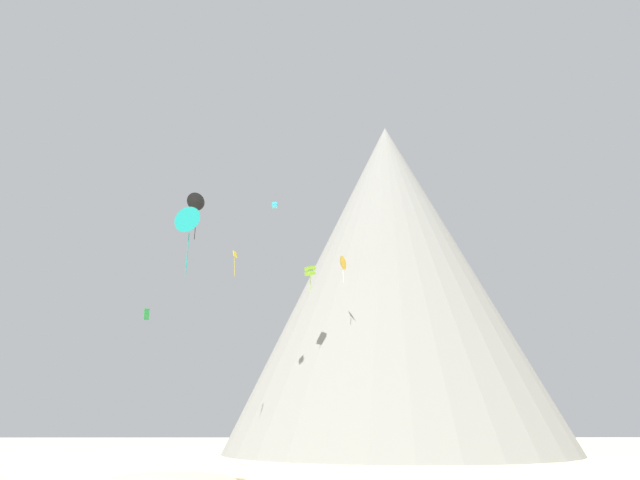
{
  "coord_description": "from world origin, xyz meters",
  "views": [
    {
      "loc": [
        -2.23,
        -25.23,
        4.9
      ],
      "look_at": [
        -1.39,
        33.19,
        23.52
      ],
      "focal_mm": 32.42,
      "sensor_mm": 36.0,
      "label": 1
    }
  ],
  "objects_px": {
    "kite_yellow_high": "(235,257)",
    "kite_cyan_high": "(275,205)",
    "kite_green_mid": "(147,314)",
    "rock_massif": "(383,288)",
    "kite_lime_high": "(310,271)",
    "kite_teal_mid": "(188,220)",
    "kite_black_high": "(196,202)",
    "kite_gold_high": "(342,263)"
  },
  "relations": [
    {
      "from": "kite_cyan_high",
      "to": "kite_gold_high",
      "type": "height_order",
      "value": "kite_cyan_high"
    },
    {
      "from": "rock_massif",
      "to": "kite_green_mid",
      "type": "xyz_separation_m",
      "value": [
        -33.09,
        -36.26,
        -11.55
      ]
    },
    {
      "from": "kite_black_high",
      "to": "kite_gold_high",
      "type": "bearing_deg",
      "value": 10.55
    },
    {
      "from": "kite_black_high",
      "to": "kite_yellow_high",
      "type": "distance_m",
      "value": 16.79
    },
    {
      "from": "rock_massif",
      "to": "kite_gold_high",
      "type": "relative_size",
      "value": 18.24
    },
    {
      "from": "rock_massif",
      "to": "kite_gold_high",
      "type": "xyz_separation_m",
      "value": [
        -8.72,
        -20.85,
        -0.87
      ]
    },
    {
      "from": "kite_cyan_high",
      "to": "kite_teal_mid",
      "type": "relative_size",
      "value": 0.12
    },
    {
      "from": "kite_teal_mid",
      "to": "kite_gold_high",
      "type": "bearing_deg",
      "value": -99.32
    },
    {
      "from": "kite_lime_high",
      "to": "kite_cyan_high",
      "type": "xyz_separation_m",
      "value": [
        -5.32,
        -3.82,
        9.15
      ]
    },
    {
      "from": "kite_yellow_high",
      "to": "kite_green_mid",
      "type": "distance_m",
      "value": 19.58
    },
    {
      "from": "kite_cyan_high",
      "to": "kite_green_mid",
      "type": "bearing_deg",
      "value": -50.23
    },
    {
      "from": "kite_yellow_high",
      "to": "kite_green_mid",
      "type": "height_order",
      "value": "kite_yellow_high"
    },
    {
      "from": "kite_yellow_high",
      "to": "kite_green_mid",
      "type": "xyz_separation_m",
      "value": [
        -8.31,
        -13.86,
        -11.06
      ]
    },
    {
      "from": "kite_cyan_high",
      "to": "kite_green_mid",
      "type": "xyz_separation_m",
      "value": [
        -14.16,
        -11.78,
        -18.62
      ]
    },
    {
      "from": "kite_teal_mid",
      "to": "kite_gold_high",
      "type": "distance_m",
      "value": 38.48
    },
    {
      "from": "kite_green_mid",
      "to": "kite_yellow_high",
      "type": "bearing_deg",
      "value": -145.96
    },
    {
      "from": "kite_lime_high",
      "to": "kite_cyan_high",
      "type": "distance_m",
      "value": 11.26
    },
    {
      "from": "rock_massif",
      "to": "kite_lime_high",
      "type": "bearing_deg",
      "value": -123.37
    },
    {
      "from": "rock_massif",
      "to": "kite_teal_mid",
      "type": "distance_m",
      "value": 61.01
    },
    {
      "from": "kite_yellow_high",
      "to": "kite_cyan_high",
      "type": "height_order",
      "value": "kite_cyan_high"
    },
    {
      "from": "rock_massif",
      "to": "kite_black_high",
      "type": "distance_m",
      "value": 47.63
    },
    {
      "from": "kite_yellow_high",
      "to": "kite_green_mid",
      "type": "relative_size",
      "value": 2.59
    },
    {
      "from": "kite_green_mid",
      "to": "kite_gold_high",
      "type": "xyz_separation_m",
      "value": [
        24.37,
        15.41,
        10.68
      ]
    },
    {
      "from": "kite_gold_high",
      "to": "kite_lime_high",
      "type": "bearing_deg",
      "value": -109.31
    },
    {
      "from": "kite_lime_high",
      "to": "kite_yellow_high",
      "type": "xyz_separation_m",
      "value": [
        -11.17,
        -1.75,
        1.59
      ]
    },
    {
      "from": "kite_yellow_high",
      "to": "kite_cyan_high",
      "type": "relative_size",
      "value": 4.71
    },
    {
      "from": "kite_teal_mid",
      "to": "kite_gold_high",
      "type": "xyz_separation_m",
      "value": [
        15.91,
        34.59,
        5.56
      ]
    },
    {
      "from": "kite_yellow_high",
      "to": "kite_gold_high",
      "type": "height_order",
      "value": "kite_yellow_high"
    },
    {
      "from": "kite_black_high",
      "to": "kite_cyan_high",
      "type": "xyz_separation_m",
      "value": [
        8.65,
        14.3,
        5.17
      ]
    },
    {
      "from": "kite_yellow_high",
      "to": "kite_teal_mid",
      "type": "relative_size",
      "value": 0.58
    },
    {
      "from": "kite_cyan_high",
      "to": "kite_black_high",
      "type": "bearing_deg",
      "value": -31.15
    },
    {
      "from": "kite_lime_high",
      "to": "kite_teal_mid",
      "type": "height_order",
      "value": "kite_lime_high"
    },
    {
      "from": "kite_gold_high",
      "to": "kite_black_high",
      "type": "bearing_deg",
      "value": -63.53
    },
    {
      "from": "kite_cyan_high",
      "to": "kite_green_mid",
      "type": "height_order",
      "value": "kite_cyan_high"
    },
    {
      "from": "rock_massif",
      "to": "kite_cyan_high",
      "type": "bearing_deg",
      "value": -127.71
    },
    {
      "from": "kite_yellow_high",
      "to": "kite_teal_mid",
      "type": "bearing_deg",
      "value": -113.94
    },
    {
      "from": "kite_gold_high",
      "to": "kite_green_mid",
      "type": "bearing_deg",
      "value": -74.78
    },
    {
      "from": "kite_gold_high",
      "to": "kite_teal_mid",
      "type": "bearing_deg",
      "value": -41.79
    },
    {
      "from": "kite_lime_high",
      "to": "kite_gold_high",
      "type": "height_order",
      "value": "kite_gold_high"
    },
    {
      "from": "kite_cyan_high",
      "to": "kite_teal_mid",
      "type": "distance_m",
      "value": 34.25
    },
    {
      "from": "kite_black_high",
      "to": "kite_cyan_high",
      "type": "bearing_deg",
      "value": 25.83
    },
    {
      "from": "kite_cyan_high",
      "to": "kite_gold_high",
      "type": "xyz_separation_m",
      "value": [
        10.21,
        3.63,
        -7.94
      ]
    }
  ]
}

